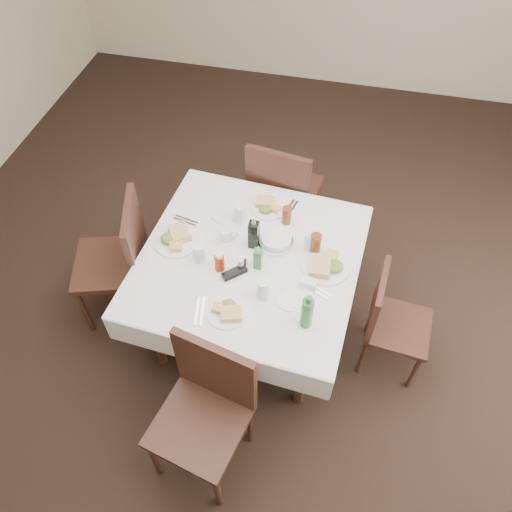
# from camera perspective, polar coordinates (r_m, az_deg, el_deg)

# --- Properties ---
(ground_plane) EXTENTS (7.00, 7.00, 0.00)m
(ground_plane) POSITION_cam_1_polar(r_m,az_deg,el_deg) (3.73, 2.14, -8.98)
(ground_plane) COLOR black
(room_shell) EXTENTS (6.04, 7.04, 2.80)m
(room_shell) POSITION_cam_1_polar(r_m,az_deg,el_deg) (2.42, 3.33, 12.02)
(room_shell) COLOR beige
(room_shell) RESTS_ON ground
(dining_table) EXTENTS (1.47, 1.47, 0.76)m
(dining_table) POSITION_cam_1_polar(r_m,az_deg,el_deg) (3.23, -0.74, -1.02)
(dining_table) COLOR black
(dining_table) RESTS_ON ground
(chair_north) EXTENTS (0.56, 0.56, 1.03)m
(chair_north) POSITION_cam_1_polar(r_m,az_deg,el_deg) (3.87, 2.98, 7.63)
(chair_north) COLOR black
(chair_north) RESTS_ON ground
(chair_south) EXTENTS (0.57, 0.57, 1.02)m
(chair_south) POSITION_cam_1_polar(r_m,az_deg,el_deg) (2.88, -5.60, -16.40)
(chair_south) COLOR black
(chair_south) RESTS_ON ground
(chair_east) EXTENTS (0.44, 0.44, 0.85)m
(chair_east) POSITION_cam_1_polar(r_m,az_deg,el_deg) (3.35, 14.87, -6.79)
(chair_east) COLOR black
(chair_east) RESTS_ON ground
(chair_west) EXTENTS (0.60, 0.60, 1.02)m
(chair_west) POSITION_cam_1_polar(r_m,az_deg,el_deg) (3.54, -15.08, 0.09)
(chair_west) COLOR black
(chair_west) RESTS_ON ground
(meal_north) EXTENTS (0.24, 0.24, 0.05)m
(meal_north) POSITION_cam_1_polar(r_m,az_deg,el_deg) (3.45, 1.32, 5.70)
(meal_north) COLOR white
(meal_north) RESTS_ON dining_table
(meal_south) EXTENTS (0.24, 0.24, 0.05)m
(meal_south) POSITION_cam_1_polar(r_m,az_deg,el_deg) (2.91, -3.27, -6.31)
(meal_south) COLOR white
(meal_south) RESTS_ON dining_table
(meal_east) EXTENTS (0.31, 0.31, 0.07)m
(meal_east) POSITION_cam_1_polar(r_m,az_deg,el_deg) (3.13, 7.98, -1.05)
(meal_east) COLOR white
(meal_east) RESTS_ON dining_table
(meal_west) EXTENTS (0.29, 0.29, 0.06)m
(meal_west) POSITION_cam_1_polar(r_m,az_deg,el_deg) (3.28, -9.12, 1.97)
(meal_west) COLOR white
(meal_west) RESTS_ON dining_table
(side_plate_a) EXTENTS (0.18, 0.18, 0.01)m
(side_plate_a) POSITION_cam_1_polar(r_m,az_deg,el_deg) (3.42, -3.59, 4.79)
(side_plate_a) COLOR white
(side_plate_a) RESTS_ON dining_table
(side_plate_b) EXTENTS (0.15, 0.15, 0.01)m
(side_plate_b) POSITION_cam_1_polar(r_m,az_deg,el_deg) (2.97, 3.86, -5.12)
(side_plate_b) COLOR white
(side_plate_b) RESTS_ON dining_table
(water_n) EXTENTS (0.08, 0.08, 0.14)m
(water_n) POSITION_cam_1_polar(r_m,az_deg,el_deg) (3.34, -1.81, 4.91)
(water_n) COLOR silver
(water_n) RESTS_ON dining_table
(water_s) EXTENTS (0.08, 0.08, 0.14)m
(water_s) POSITION_cam_1_polar(r_m,az_deg,el_deg) (2.93, 0.87, -3.76)
(water_s) COLOR silver
(water_s) RESTS_ON dining_table
(water_e) EXTENTS (0.07, 0.07, 0.14)m
(water_e) POSITION_cam_1_polar(r_m,az_deg,el_deg) (3.19, 6.23, 1.66)
(water_e) COLOR silver
(water_e) RESTS_ON dining_table
(water_w) EXTENTS (0.07, 0.07, 0.14)m
(water_w) POSITION_cam_1_polar(r_m,az_deg,el_deg) (3.13, -6.52, 0.34)
(water_w) COLOR silver
(water_w) RESTS_ON dining_table
(iced_tea_a) EXTENTS (0.06, 0.06, 0.13)m
(iced_tea_a) POSITION_cam_1_polar(r_m,az_deg,el_deg) (3.33, 3.53, 4.66)
(iced_tea_a) COLOR brown
(iced_tea_a) RESTS_ON dining_table
(iced_tea_b) EXTENTS (0.07, 0.07, 0.15)m
(iced_tea_b) POSITION_cam_1_polar(r_m,az_deg,el_deg) (3.17, 6.79, 1.40)
(iced_tea_b) COLOR brown
(iced_tea_b) RESTS_ON dining_table
(bread_basket) EXTENTS (0.22, 0.22, 0.07)m
(bread_basket) POSITION_cam_1_polar(r_m,az_deg,el_deg) (3.22, 2.30, 1.79)
(bread_basket) COLOR silver
(bread_basket) RESTS_ON dining_table
(oil_cruet_dark) EXTENTS (0.06, 0.06, 0.26)m
(oil_cruet_dark) POSITION_cam_1_polar(r_m,az_deg,el_deg) (3.15, -0.26, 2.58)
(oil_cruet_dark) COLOR black
(oil_cruet_dark) RESTS_ON dining_table
(oil_cruet_green) EXTENTS (0.05, 0.05, 0.20)m
(oil_cruet_green) POSITION_cam_1_polar(r_m,az_deg,el_deg) (3.06, 0.23, -0.22)
(oil_cruet_green) COLOR #2A6B34
(oil_cruet_green) RESTS_ON dining_table
(ketchup_bottle) EXTENTS (0.06, 0.06, 0.14)m
(ketchup_bottle) POSITION_cam_1_polar(r_m,az_deg,el_deg) (3.07, -4.20, -0.69)
(ketchup_bottle) COLOR #B02103
(ketchup_bottle) RESTS_ON dining_table
(salt_shaker) EXTENTS (0.03, 0.03, 0.08)m
(salt_shaker) POSITION_cam_1_polar(r_m,az_deg,el_deg) (3.09, -1.75, -0.93)
(salt_shaker) COLOR white
(salt_shaker) RESTS_ON dining_table
(pepper_shaker) EXTENTS (0.03, 0.03, 0.08)m
(pepper_shaker) POSITION_cam_1_polar(r_m,az_deg,el_deg) (3.11, -1.41, -0.48)
(pepper_shaker) COLOR #402C23
(pepper_shaker) RESTS_ON dining_table
(coffee_mug) EXTENTS (0.14, 0.13, 0.09)m
(coffee_mug) POSITION_cam_1_polar(r_m,az_deg,el_deg) (3.24, -3.42, 2.36)
(coffee_mug) COLOR white
(coffee_mug) RESTS_ON dining_table
(sunglasses) EXTENTS (0.15, 0.15, 0.03)m
(sunglasses) POSITION_cam_1_polar(r_m,az_deg,el_deg) (3.08, -2.47, -1.91)
(sunglasses) COLOR black
(sunglasses) RESTS_ON dining_table
(green_bottle) EXTENTS (0.07, 0.07, 0.26)m
(green_bottle) POSITION_cam_1_polar(r_m,az_deg,el_deg) (2.80, 5.84, -6.44)
(green_bottle) COLOR #2A6B34
(green_bottle) RESTS_ON dining_table
(sugar_caddy) EXTENTS (0.11, 0.07, 0.05)m
(sugar_caddy) POSITION_cam_1_polar(r_m,az_deg,el_deg) (3.03, 6.04, -3.06)
(sugar_caddy) COLOR white
(sugar_caddy) RESTS_ON dining_table
(cutlery_n) EXTENTS (0.09, 0.19, 0.01)m
(cutlery_n) POSITION_cam_1_polar(r_m,az_deg,el_deg) (3.47, 3.94, 5.40)
(cutlery_n) COLOR silver
(cutlery_n) RESTS_ON dining_table
(cutlery_s) EXTENTS (0.08, 0.20, 0.01)m
(cutlery_s) POSITION_cam_1_polar(r_m,az_deg,el_deg) (2.94, -6.44, -6.28)
(cutlery_s) COLOR silver
(cutlery_s) RESTS_ON dining_table
(cutlery_e) EXTENTS (0.19, 0.12, 0.01)m
(cutlery_e) POSITION_cam_1_polar(r_m,az_deg,el_deg) (3.03, 6.96, -3.88)
(cutlery_e) COLOR silver
(cutlery_e) RESTS_ON dining_table
(cutlery_w) EXTENTS (0.18, 0.08, 0.01)m
(cutlery_w) POSITION_cam_1_polar(r_m,az_deg,el_deg) (3.41, -8.04, 4.03)
(cutlery_w) COLOR silver
(cutlery_w) RESTS_ON dining_table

